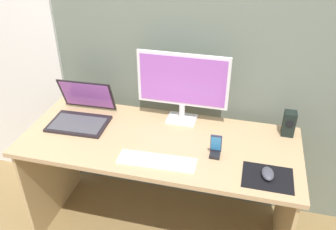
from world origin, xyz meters
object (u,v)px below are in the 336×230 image
Objects in this scene: mouse at (268,174)px; phone_in_dock at (215,149)px; keyboard_external at (157,161)px; laptop at (82,114)px; speaker_right at (289,123)px; monitor at (183,84)px.

mouse is 0.72× the size of phone_in_dock.
laptop is at bearing 151.30° from keyboard_external.
keyboard_external is at bearing 174.88° from mouse.
keyboard_external is (0.56, -0.28, -0.04)m from laptop.
phone_in_dock is (-0.28, 0.11, 0.03)m from mouse.
laptop reaches higher than phone_in_dock.
keyboard_external is 0.32m from phone_in_dock.
speaker_right is 0.42× the size of laptop.
phone_in_dock is at bearing -51.09° from monitor.
speaker_right is 0.49m from phone_in_dock.
monitor reaches higher than speaker_right.
monitor is 0.66m from speaker_right.
monitor is at bearing 128.91° from phone_in_dock.
mouse is at bearing -104.67° from speaker_right.
phone_in_dock is at bearing 151.94° from mouse.
keyboard_external is 0.57m from mouse.
laptop is 2.61× the size of phone_in_dock.
phone_in_dock is at bearing -141.37° from speaker_right.
keyboard_external is (-0.04, -0.44, -0.25)m from monitor.
laptop is 0.87m from phone_in_dock.
phone_in_dock is (0.85, -0.15, -0.00)m from laptop.
keyboard_external is at bearing -26.37° from laptop.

